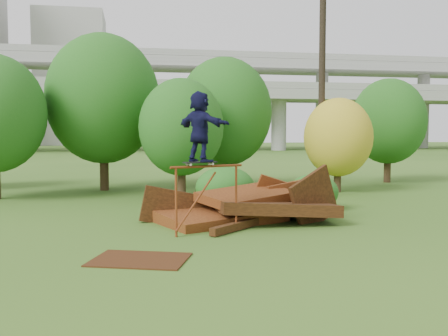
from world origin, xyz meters
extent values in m
plane|color=#2D5116|center=(0.00, 0.00, 0.00)|extent=(240.00, 240.00, 0.00)
cube|color=#41170B|center=(-0.75, 2.79, 0.18)|extent=(3.90, 3.18, 0.56)
cube|color=black|center=(0.75, 2.49, 0.42)|extent=(3.33, 2.15, 0.64)
cube|color=#41170B|center=(0.05, 2.99, 0.70)|extent=(3.09, 2.72, 0.54)
cube|color=black|center=(1.85, 2.29, 0.65)|extent=(1.83, 1.05, 1.96)
cube|color=#41170B|center=(1.05, 3.79, 0.55)|extent=(1.58, 0.51, 1.49)
cube|color=black|center=(-1.95, 3.19, 0.35)|extent=(2.22, 0.39, 1.43)
cube|color=black|center=(-0.45, 1.59, 0.12)|extent=(1.88, 1.81, 0.20)
cube|color=#41170B|center=(1.45, 3.49, 0.95)|extent=(1.37, 0.43, 0.33)
cylinder|color=maroon|center=(-2.17, 0.96, 0.85)|extent=(0.06, 0.06, 1.70)
cylinder|color=maroon|center=(-0.57, 1.52, 0.85)|extent=(0.06, 0.06, 1.70)
cylinder|color=maroon|center=(-1.37, 1.24, 1.70)|extent=(1.91, 0.72, 0.06)
cube|color=black|center=(-1.55, 1.18, 1.81)|extent=(0.88, 0.50, 0.03)
cylinder|color=beige|center=(-1.81, 0.99, 1.76)|extent=(0.07, 0.05, 0.06)
cylinder|color=beige|center=(-1.87, 1.17, 1.76)|extent=(0.07, 0.05, 0.06)
cylinder|color=beige|center=(-1.23, 1.19, 1.76)|extent=(0.07, 0.05, 0.06)
cylinder|color=beige|center=(-1.30, 1.37, 1.76)|extent=(0.07, 0.05, 0.06)
imported|color=#101034|center=(-1.55, 1.18, 2.69)|extent=(1.39, 1.60, 1.75)
cube|color=#3B1E0C|center=(-3.08, -1.15, 0.01)|extent=(2.20, 1.87, 0.03)
cylinder|color=black|center=(-4.45, 11.53, 1.09)|extent=(0.39, 0.39, 2.18)
ellipsoid|color=#1A5717|center=(-4.45, 11.53, 4.04)|extent=(4.94, 4.94, 5.69)
cylinder|color=black|center=(-1.32, 8.43, 0.76)|extent=(0.33, 0.33, 1.52)
ellipsoid|color=#1A5717|center=(-1.32, 8.43, 2.77)|extent=(3.32, 3.32, 3.81)
cylinder|color=black|center=(0.92, 11.31, 0.94)|extent=(0.36, 0.36, 1.88)
ellipsoid|color=#1A5717|center=(0.92, 11.31, 3.50)|extent=(4.30, 4.30, 4.95)
cylinder|color=black|center=(5.45, 9.05, 0.63)|extent=(0.31, 0.31, 1.26)
ellipsoid|color=#A58C19|center=(5.45, 9.05, 2.36)|extent=(2.93, 2.93, 3.36)
cylinder|color=black|center=(9.66, 12.54, 0.86)|extent=(0.35, 0.35, 1.72)
ellipsoid|color=#1A5717|center=(9.66, 12.54, 3.14)|extent=(3.78, 3.78, 4.35)
ellipsoid|color=#1A5717|center=(-0.13, 5.46, 0.70)|extent=(2.02, 1.86, 1.40)
ellipsoid|color=#1A5717|center=(2.65, 4.48, 0.59)|extent=(1.67, 1.53, 1.18)
cylinder|color=black|center=(4.82, 9.40, 4.64)|extent=(0.28, 0.28, 9.28)
cube|color=gray|center=(0.00, 60.00, 8.00)|extent=(160.00, 9.00, 1.40)
cube|color=gray|center=(0.00, 66.00, 13.00)|extent=(160.00, 9.00, 1.40)
cylinder|color=gray|center=(-18.00, 60.00, 4.00)|extent=(2.20, 2.20, 8.00)
cylinder|color=gray|center=(0.00, 60.00, 4.00)|extent=(2.20, 2.20, 8.00)
cylinder|color=gray|center=(18.00, 60.00, 4.00)|extent=(2.20, 2.20, 8.00)
cube|color=#9E9E99|center=(-16.00, 102.00, 14.00)|extent=(14.00, 14.00, 28.00)
camera|label=1|loc=(-3.19, -11.07, 2.53)|focal=40.00mm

